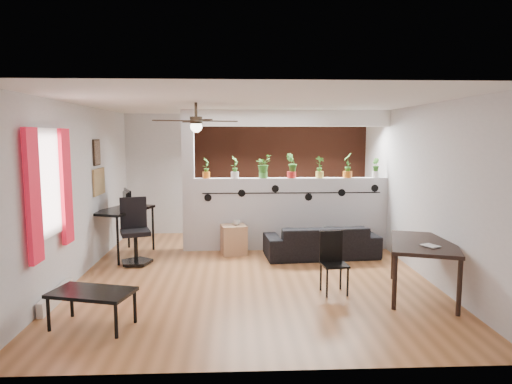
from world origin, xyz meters
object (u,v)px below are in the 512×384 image
at_px(sofa, 321,242).
at_px(cup, 236,223).
at_px(potted_plant_2, 263,166).
at_px(potted_plant_3, 292,165).
at_px(dining_table, 424,248).
at_px(potted_plant_6, 375,167).
at_px(coffee_table, 92,295).
at_px(office_chair, 135,235).
at_px(computer_desk, 123,213).
at_px(potted_plant_0, 206,167).
at_px(potted_plant_4, 320,166).
at_px(ceiling_fan, 196,123).
at_px(cube_shelf, 234,240).
at_px(potted_plant_1, 235,166).
at_px(folding_chair, 333,256).
at_px(potted_plant_5, 348,165).

xyz_separation_m(sofa, cup, (-1.49, 0.26, 0.31)).
bearing_deg(sofa, potted_plant_2, -36.34).
xyz_separation_m(potted_plant_3, dining_table, (1.45, -2.61, -0.94)).
bearing_deg(sofa, potted_plant_6, -156.84).
xyz_separation_m(dining_table, coffee_table, (-4.10, -0.84, -0.28)).
bearing_deg(office_chair, computer_desk, 121.90).
relative_size(potted_plant_0, potted_plant_4, 0.95).
bearing_deg(potted_plant_0, computer_desk, -165.72).
relative_size(potted_plant_2, potted_plant_4, 1.05).
bearing_deg(dining_table, sofa, 116.17).
bearing_deg(potted_plant_3, potted_plant_0, -180.00).
bearing_deg(potted_plant_6, ceiling_fan, -150.49).
xyz_separation_m(computer_desk, office_chair, (0.31, -0.50, -0.29)).
bearing_deg(cube_shelf, office_chair, -173.13).
xyz_separation_m(potted_plant_1, office_chair, (-1.67, -0.88, -1.09)).
distance_m(potted_plant_0, potted_plant_4, 2.11).
relative_size(ceiling_fan, potted_plant_1, 2.90).
relative_size(potted_plant_0, sofa, 0.21).
xyz_separation_m(cube_shelf, folding_chair, (1.35, -2.07, 0.23)).
height_order(potted_plant_2, computer_desk, potted_plant_2).
relative_size(ceiling_fan, potted_plant_6, 3.25).
distance_m(sofa, dining_table, 2.27).
xyz_separation_m(potted_plant_4, computer_desk, (-3.56, -0.37, -0.80)).
bearing_deg(potted_plant_1, computer_desk, -169.41).
relative_size(computer_desk, coffee_table, 1.33).
height_order(sofa, dining_table, dining_table).
xyz_separation_m(potted_plant_1, potted_plant_3, (1.05, 0.00, 0.02)).
bearing_deg(potted_plant_3, coffee_table, -127.54).
relative_size(potted_plant_4, sofa, 0.22).
bearing_deg(cup, potted_plant_3, 18.29).
bearing_deg(office_chair, cup, 17.55).
height_order(potted_plant_0, folding_chair, potted_plant_0).
bearing_deg(potted_plant_0, potted_plant_5, 0.00).
distance_m(potted_plant_6, computer_desk, 4.70).
relative_size(potted_plant_5, cup, 3.74).
height_order(sofa, cup, cup).
bearing_deg(potted_plant_6, sofa, -151.72).
height_order(computer_desk, folding_chair, computer_desk).
relative_size(potted_plant_2, dining_table, 0.28).
relative_size(potted_plant_0, potted_plant_1, 0.95).
relative_size(potted_plant_3, potted_plant_4, 1.12).
bearing_deg(sofa, cup, -15.01).
bearing_deg(sofa, folding_chair, 78.95).
height_order(sofa, coffee_table, sofa).
bearing_deg(potted_plant_5, dining_table, -81.35).
height_order(potted_plant_6, office_chair, potted_plant_6).
bearing_deg(dining_table, coffee_table, -168.44).
relative_size(potted_plant_3, cube_shelf, 0.86).
xyz_separation_m(potted_plant_0, potted_plant_2, (1.05, 0.00, 0.02)).
bearing_deg(ceiling_fan, dining_table, -14.82).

